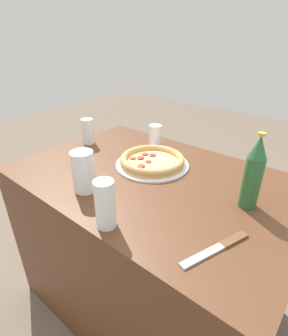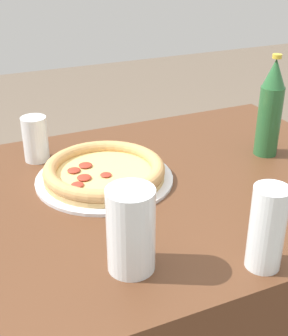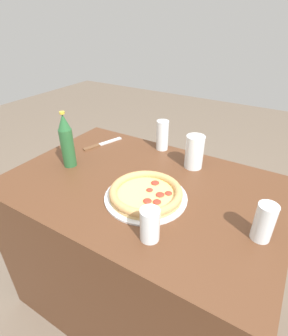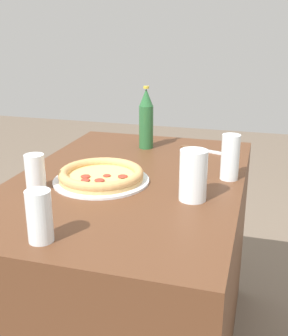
{
  "view_description": "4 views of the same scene",
  "coord_description": "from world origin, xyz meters",
  "px_view_note": "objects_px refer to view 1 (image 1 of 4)",
  "views": [
    {
      "loc": [
        0.58,
        -0.75,
        1.31
      ],
      "look_at": [
        -0.02,
        -0.04,
        0.82
      ],
      "focal_mm": 28.0,
      "sensor_mm": 36.0,
      "label": 1
    },
    {
      "loc": [
        -0.38,
        -0.85,
        1.31
      ],
      "look_at": [
        -0.01,
        -0.03,
        0.85
      ],
      "focal_mm": 50.0,
      "sensor_mm": 36.0,
      "label": 2
    },
    {
      "loc": [
        -0.49,
        0.79,
        1.41
      ],
      "look_at": [
        0.0,
        -0.02,
        0.84
      ],
      "focal_mm": 28.0,
      "sensor_mm": 36.0,
      "label": 3
    },
    {
      "loc": [
        -1.31,
        -0.43,
        1.28
      ],
      "look_at": [
        -0.0,
        -0.06,
        0.82
      ],
      "focal_mm": 45.0,
      "sensor_mm": 36.0,
      "label": 4
    }
  ],
  "objects_px": {
    "glass_iced_tea": "(155,137)",
    "knife": "(219,247)",
    "glass_cola": "(105,205)",
    "glass_mango_juice": "(84,174)",
    "glass_orange_juice": "(88,132)",
    "pizza_margherita": "(152,161)",
    "beer_bottle": "(253,173)"
  },
  "relations": [
    {
      "from": "glass_iced_tea",
      "to": "knife",
      "type": "xyz_separation_m",
      "value": [
        0.58,
        -0.46,
        -0.05
      ]
    },
    {
      "from": "glass_cola",
      "to": "knife",
      "type": "xyz_separation_m",
      "value": [
        0.31,
        0.13,
        -0.07
      ]
    },
    {
      "from": "glass_mango_juice",
      "to": "glass_iced_tea",
      "type": "distance_m",
      "value": 0.5
    },
    {
      "from": "glass_orange_juice",
      "to": "glass_cola",
      "type": "bearing_deg",
      "value": -35.18
    },
    {
      "from": "pizza_margherita",
      "to": "glass_cola",
      "type": "height_order",
      "value": "glass_cola"
    },
    {
      "from": "knife",
      "to": "pizza_margherita",
      "type": "bearing_deg",
      "value": 148.26
    },
    {
      "from": "glass_orange_juice",
      "to": "knife",
      "type": "height_order",
      "value": "glass_orange_juice"
    },
    {
      "from": "glass_cola",
      "to": "knife",
      "type": "relative_size",
      "value": 0.67
    },
    {
      "from": "glass_mango_juice",
      "to": "glass_cola",
      "type": "relative_size",
      "value": 1.0
    },
    {
      "from": "pizza_margherita",
      "to": "glass_mango_juice",
      "type": "distance_m",
      "value": 0.33
    },
    {
      "from": "pizza_margherita",
      "to": "glass_orange_juice",
      "type": "relative_size",
      "value": 2.46
    },
    {
      "from": "glass_cola",
      "to": "knife",
      "type": "height_order",
      "value": "glass_cola"
    },
    {
      "from": "glass_mango_juice",
      "to": "glass_orange_juice",
      "type": "height_order",
      "value": "glass_mango_juice"
    },
    {
      "from": "beer_bottle",
      "to": "pizza_margherita",
      "type": "bearing_deg",
      "value": 175.7
    },
    {
      "from": "glass_iced_tea",
      "to": "knife",
      "type": "relative_size",
      "value": 0.5
    },
    {
      "from": "beer_bottle",
      "to": "glass_cola",
      "type": "bearing_deg",
      "value": -127.65
    },
    {
      "from": "glass_mango_juice",
      "to": "glass_orange_juice",
      "type": "xyz_separation_m",
      "value": [
        -0.36,
        0.31,
        -0.01
      ]
    },
    {
      "from": "glass_orange_juice",
      "to": "glass_iced_tea",
      "type": "relative_size",
      "value": 1.14
    },
    {
      "from": "pizza_margherita",
      "to": "glass_iced_tea",
      "type": "distance_m",
      "value": 0.22
    },
    {
      "from": "glass_cola",
      "to": "knife",
      "type": "distance_m",
      "value": 0.34
    },
    {
      "from": "glass_mango_juice",
      "to": "glass_iced_tea",
      "type": "relative_size",
      "value": 1.35
    },
    {
      "from": "glass_mango_juice",
      "to": "glass_orange_juice",
      "type": "distance_m",
      "value": 0.48
    },
    {
      "from": "beer_bottle",
      "to": "glass_mango_juice",
      "type": "bearing_deg",
      "value": -150.21
    },
    {
      "from": "glass_orange_juice",
      "to": "beer_bottle",
      "type": "xyz_separation_m",
      "value": [
        0.86,
        -0.02,
        0.06
      ]
    },
    {
      "from": "glass_orange_juice",
      "to": "glass_iced_tea",
      "type": "distance_m",
      "value": 0.36
    },
    {
      "from": "pizza_margherita",
      "to": "beer_bottle",
      "type": "xyz_separation_m",
      "value": [
        0.44,
        -0.03,
        0.1
      ]
    },
    {
      "from": "glass_mango_juice",
      "to": "glass_orange_juice",
      "type": "relative_size",
      "value": 1.18
    },
    {
      "from": "knife",
      "to": "glass_iced_tea",
      "type": "bearing_deg",
      "value": 141.43
    },
    {
      "from": "glass_orange_juice",
      "to": "glass_iced_tea",
      "type": "bearing_deg",
      "value": 31.58
    },
    {
      "from": "glass_mango_juice",
      "to": "knife",
      "type": "bearing_deg",
      "value": 4.44
    },
    {
      "from": "glass_cola",
      "to": "glass_iced_tea",
      "type": "height_order",
      "value": "glass_cola"
    },
    {
      "from": "glass_iced_tea",
      "to": "beer_bottle",
      "type": "xyz_separation_m",
      "value": [
        0.56,
        -0.21,
        0.07
      ]
    }
  ]
}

